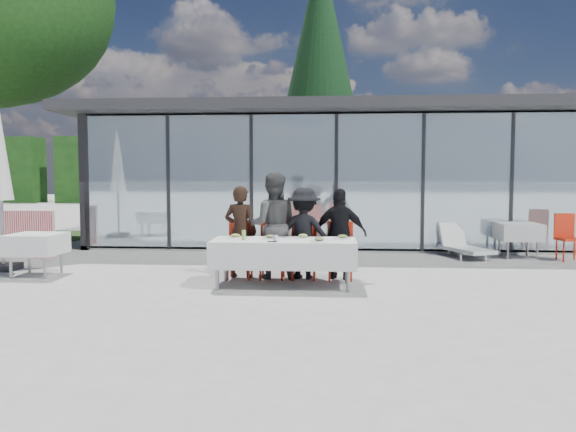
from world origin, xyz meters
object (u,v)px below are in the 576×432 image
object	(u,v)px
juice_bottle	(244,235)
diner_chair_d	(340,247)
diner_chair_b	(273,247)
diner_c	(304,233)
folded_eyeglasses	(272,241)
dining_table	(284,253)
diner_d	(340,234)
plate_c	(303,237)
diner_chair_a	(241,247)
plate_d	(342,237)
diner_b	(273,225)
spare_table_right	(518,232)
lounger	(462,245)
plate_b	(270,237)
conifer_tree	(320,65)
spare_table_left	(36,244)
market_umbrella	(0,164)
diner_a	(241,232)
plate_extra	(319,240)
plate_a	(235,236)
spare_chair_a	(567,235)
diner_chair_c	(304,247)

from	to	relation	value
juice_bottle	diner_chair_d	bearing A→B (deg)	29.21
diner_chair_b	diner_c	world-z (taller)	diner_c
diner_c	folded_eyeglasses	bearing A→B (deg)	79.03
dining_table	diner_d	bearing A→B (deg)	40.26
diner_chair_b	diner_d	bearing A→B (deg)	0.50
diner_chair_d	diner_chair_b	bearing A→B (deg)	180.00
diner_c	plate_c	size ratio (longest dim) A/B	5.34
diner_chair_a	plate_d	size ratio (longest dim) A/B	3.35
diner_chair_a	diner_b	size ratio (longest dim) A/B	0.54
spare_table_right	lounger	world-z (taller)	spare_table_right
plate_d	spare_table_right	distance (m)	5.15
juice_bottle	folded_eyeglasses	world-z (taller)	juice_bottle
plate_b	conifer_tree	xyz separation A→B (m)	(0.56, 12.98, 5.21)
folded_eyeglasses	plate_b	bearing A→B (deg)	99.69
diner_chair_a	spare_table_left	bearing A→B (deg)	-178.78
diner_chair_b	conifer_tree	world-z (taller)	conifer_tree
dining_table	diner_b	xyz separation A→B (m)	(-0.25, 0.76, 0.37)
diner_b	market_umbrella	world-z (taller)	market_umbrella
diner_a	spare_table_right	size ratio (longest dim) A/B	1.84
plate_d	plate_extra	xyz separation A→B (m)	(-0.36, -0.44, 0.00)
diner_b	juice_bottle	bearing A→B (deg)	63.81
diner_c	spare_table_right	bearing A→B (deg)	-137.52
diner_chair_d	plate_a	xyz separation A→B (m)	(-1.70, -0.57, 0.24)
dining_table	market_umbrella	bearing A→B (deg)	167.54
spare_table_right	lounger	bearing A→B (deg)	178.63
market_umbrella	spare_chair_a	bearing A→B (deg)	10.54
plate_d	market_umbrella	size ratio (longest dim) A/B	0.10
diner_b	diner_chair_b	size ratio (longest dim) A/B	1.85
diner_a	plate_c	bearing A→B (deg)	165.66
dining_table	diner_chair_d	bearing A→B (deg)	39.88
diner_chair_b	plate_c	world-z (taller)	diner_chair_b
plate_extra	spare_table_right	distance (m)	5.71
plate_c	spare_chair_a	size ratio (longest dim) A/B	0.30
juice_bottle	spare_chair_a	distance (m)	7.09
plate_b	diner_chair_c	bearing A→B (deg)	53.20
folded_eyeglasses	plate_d	bearing A→B (deg)	25.38
plate_extra	plate_a	bearing A→B (deg)	161.45
diner_chair_d	plate_a	distance (m)	1.81
spare_chair_a	conifer_tree	xyz separation A→B (m)	(-5.30, 9.83, 5.45)
diner_chair_b	spare_table_right	world-z (taller)	diner_chair_b
diner_c	folded_eyeglasses	size ratio (longest dim) A/B	11.09
spare_chair_a	plate_a	bearing A→B (deg)	-154.72
diner_b	juice_bottle	world-z (taller)	diner_b
diner_chair_d	plate_b	world-z (taller)	diner_chair_d
juice_bottle	lounger	world-z (taller)	juice_bottle
diner_chair_b	spare_chair_a	distance (m)	6.39
diner_chair_c	market_umbrella	distance (m)	5.81
diner_b	plate_extra	size ratio (longest dim) A/B	6.22
dining_table	plate_a	xyz separation A→B (m)	(-0.80, 0.18, 0.24)
diner_chair_c	conifer_tree	distance (m)	13.46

